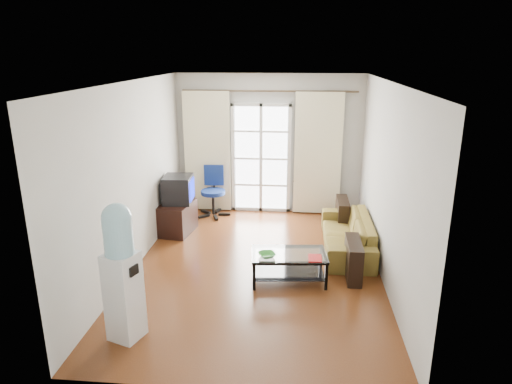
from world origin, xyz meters
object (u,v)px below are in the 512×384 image
sofa (347,234)px  water_cooler (122,270)px  crt_tv (177,189)px  coffee_table (289,263)px  task_chair (213,201)px  tv_stand (177,218)px

sofa → water_cooler: water_cooler is taller
crt_tv → sofa: bearing=-13.0°
sofa → crt_tv: size_ratio=3.42×
sofa → water_cooler: (-2.69, -2.64, 0.56)m
water_cooler → sofa: bearing=64.1°
coffee_table → water_cooler: size_ratio=0.68×
coffee_table → task_chair: size_ratio=1.12×
coffee_table → water_cooler: 2.39m
crt_tv → task_chair: bearing=58.9°
coffee_table → crt_tv: (-2.01, 1.68, 0.51)m
sofa → task_chair: size_ratio=1.94×
coffee_table → crt_tv: crt_tv is taller
sofa → tv_stand: sofa is taller
tv_stand → crt_tv: 0.51m
sofa → coffee_table: (-0.91, -1.15, -0.00)m
sofa → water_cooler: bearing=-45.3°
tv_stand → task_chair: size_ratio=0.77×
task_chair → water_cooler: 4.08m
tv_stand → crt_tv: crt_tv is taller
task_chair → water_cooler: (-0.25, -4.04, 0.55)m
task_chair → water_cooler: size_ratio=0.61×
sofa → coffee_table: bearing=-38.1°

